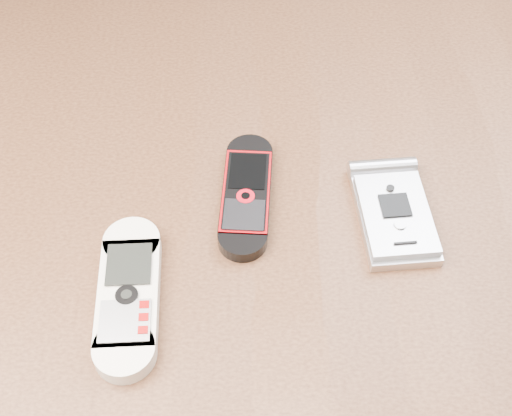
# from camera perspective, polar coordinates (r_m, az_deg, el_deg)

# --- Properties ---
(table) EXTENTS (1.20, 0.80, 0.75)m
(table) POSITION_cam_1_polar(r_m,az_deg,el_deg) (0.68, -0.43, -6.11)
(table) COLOR black
(table) RESTS_ON ground
(nokia_white) EXTENTS (0.05, 0.14, 0.02)m
(nokia_white) POSITION_cam_1_polar(r_m,az_deg,el_deg) (0.55, -10.17, -6.83)
(nokia_white) COLOR white
(nokia_white) RESTS_ON table
(nokia_black_red) EXTENTS (0.05, 0.13, 0.01)m
(nokia_black_red) POSITION_cam_1_polar(r_m,az_deg,el_deg) (0.60, -0.78, 1.12)
(nokia_black_red) COLOR black
(nokia_black_red) RESTS_ON table
(motorola_razr) EXTENTS (0.07, 0.12, 0.02)m
(motorola_razr) POSITION_cam_1_polar(r_m,az_deg,el_deg) (0.59, 11.03, -0.45)
(motorola_razr) COLOR silver
(motorola_razr) RESTS_ON table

